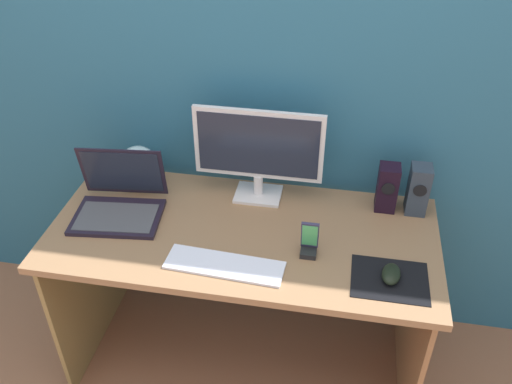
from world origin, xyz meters
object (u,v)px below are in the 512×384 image
object	(u,v)px
speaker_near_monitor	(387,188)
fishbowl	(138,166)
mouse	(391,274)
monitor	(258,151)
laptop	(119,202)
speaker_right	(418,190)
keyboard_external	(225,265)
phone_in_dock	(309,243)

from	to	relation	value
speaker_near_monitor	fishbowl	size ratio (longest dim) A/B	1.15
speaker_near_monitor	mouse	size ratio (longest dim) A/B	1.88
monitor	mouse	world-z (taller)	monitor
laptop	mouse	size ratio (longest dim) A/B	3.49
speaker_right	keyboard_external	world-z (taller)	speaker_right
monitor	speaker_near_monitor	bearing A→B (deg)	0.93
speaker_right	fishbowl	size ratio (longest dim) A/B	1.22
phone_in_dock	mouse	bearing A→B (deg)	-15.19
monitor	speaker_near_monitor	world-z (taller)	monitor
speaker_right	laptop	size ratio (longest dim) A/B	0.57
laptop	mouse	distance (m)	1.02
monitor	phone_in_dock	distance (m)	0.41
speaker_near_monitor	keyboard_external	world-z (taller)	speaker_near_monitor
speaker_right	fishbowl	distance (m)	1.09
speaker_right	speaker_near_monitor	distance (m)	0.11
speaker_right	speaker_near_monitor	bearing A→B (deg)	-179.99
keyboard_external	phone_in_dock	distance (m)	0.30
mouse	keyboard_external	bearing A→B (deg)	-168.26
keyboard_external	mouse	size ratio (longest dim) A/B	4.00
monitor	keyboard_external	size ratio (longest dim) A/B	1.22
monitor	mouse	xyz separation A→B (m)	(0.51, -0.38, -0.19)
fishbowl	mouse	size ratio (longest dim) A/B	1.63
monitor	mouse	distance (m)	0.66
fishbowl	keyboard_external	world-z (taller)	fishbowl
keyboard_external	speaker_near_monitor	bearing A→B (deg)	41.92
speaker_right	phone_in_dock	xyz separation A→B (m)	(-0.37, -0.31, -0.05)
fishbowl	mouse	xyz separation A→B (m)	(1.00, -0.39, -0.06)
speaker_near_monitor	keyboard_external	bearing A→B (deg)	-141.30
speaker_right	mouse	size ratio (longest dim) A/B	1.99
laptop	mouse	xyz separation A→B (m)	(1.00, -0.18, -0.03)
speaker_near_monitor	fishbowl	bearing A→B (deg)	179.83
speaker_right	keyboard_external	distance (m)	0.78
monitor	laptop	world-z (taller)	monitor
speaker_near_monitor	mouse	distance (m)	0.39
mouse	phone_in_dock	distance (m)	0.29
laptop	keyboard_external	distance (m)	0.51
fishbowl	mouse	world-z (taller)	fishbowl
speaker_right	mouse	world-z (taller)	speaker_right
keyboard_external	speaker_right	bearing A→B (deg)	36.71
phone_in_dock	speaker_near_monitor	bearing A→B (deg)	50.17
fishbowl	phone_in_dock	bearing A→B (deg)	-23.56
speaker_near_monitor	fishbowl	distance (m)	0.98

